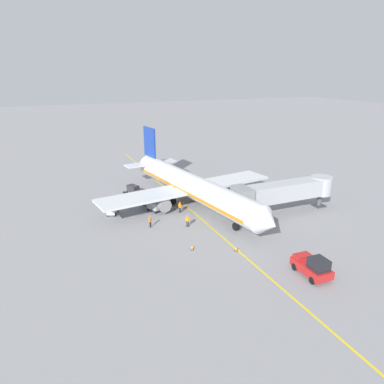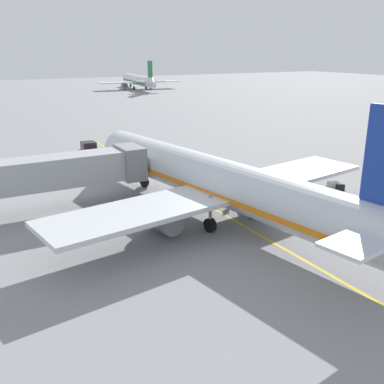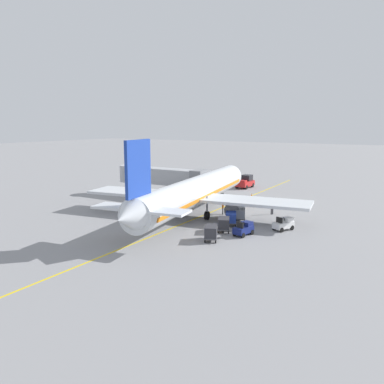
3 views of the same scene
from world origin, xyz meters
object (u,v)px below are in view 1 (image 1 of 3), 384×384
Objects in this scene: safety_cone_nose_left at (236,249)px; baggage_tug_trailing at (126,198)px; pushback_tractor at (313,266)px; baggage_tug_lead at (112,210)px; baggage_cart_front at (154,206)px; ground_crew_loader at (150,221)px; baggage_cart_tail_end at (133,189)px; baggage_cart_second_in_train at (149,200)px; safety_cone_nose_right at (192,248)px; jet_bridge at (285,191)px; ground_crew_marshaller at (188,220)px; parked_airliner at (191,186)px; ground_crew_wing_walker at (180,207)px; baggage_cart_third_in_train at (141,195)px.

baggage_tug_trailing is at bearing -69.51° from safety_cone_nose_left.
baggage_tug_lead is at bearing -58.04° from pushback_tractor.
ground_crew_loader is (2.30, 5.44, 0.00)m from baggage_cart_front.
baggage_cart_tail_end is (10.61, -33.41, -0.15)m from pushback_tractor.
baggage_cart_front is 1.00× the size of baggage_cart_second_in_train.
pushback_tractor reaches higher than safety_cone_nose_right.
jet_bridge reaches higher than safety_cone_nose_left.
ground_crew_loader is (-0.74, 11.12, 0.24)m from baggage_tug_trailing.
baggage_tug_trailing is (21.09, -13.97, -2.75)m from jet_bridge.
baggage_tug_lead is at bearing 11.35° from baggage_cart_second_in_train.
baggage_tug_lead is 1.03× the size of baggage_tug_trailing.
ground_crew_marshaller is (15.54, -0.99, -2.51)m from jet_bridge.
ground_crew_wing_walker is at bearing 39.97° from parked_airliner.
safety_cone_nose_left is at bearing 85.75° from parked_airliner.
baggage_cart_third_in_train is 3.84m from baggage_cart_tail_end.
ground_crew_marshaller is at bearing -108.06° from safety_cone_nose_right.
safety_cone_nose_right is (9.30, -10.29, -0.81)m from pushback_tractor.
parked_airliner is 6.73m from baggage_cart_front.
baggage_tug_trailing is 1.59× the size of ground_crew_marshaller.
jet_bridge is at bearing -162.83° from safety_cone_nose_right.
baggage_cart_second_in_train is 1.72× the size of ground_crew_marshaller.
baggage_cart_third_in_train is at bearing -87.29° from safety_cone_nose_right.
pushback_tractor is 1.61× the size of baggage_tug_lead.
ground_crew_marshaller reaches higher than baggage_cart_front.
ground_crew_marshaller is at bearing -3.65° from jet_bridge.
baggage_tug_lead is at bearing -57.30° from safety_cone_nose_left.
baggage_tug_lead is 0.95× the size of baggage_cart_third_in_train.
ground_crew_loader is at bearing -55.32° from safety_cone_nose_left.
safety_cone_nose_left is at bearing 110.49° from baggage_tug_trailing.
ground_crew_loader reaches higher than safety_cone_nose_right.
baggage_cart_second_in_train is at bearing 97.50° from baggage_cart_tail_end.
jet_bridge is 10.11× the size of ground_crew_loader.
parked_airliner reaches higher than baggage_cart_tail_end.
ground_crew_wing_walker is at bearing 117.35° from baggage_cart_third_in_train.
safety_cone_nose_left is at bearing 104.51° from baggage_cart_third_in_train.
baggage_tug_trailing is 11.15m from ground_crew_loader.
baggage_cart_third_in_train is at bearing -84.77° from baggage_cart_front.
pushback_tractor is 2.64× the size of ground_crew_wing_walker.
safety_cone_nose_right is at bearing 17.17° from jet_bridge.
baggage_cart_tail_end is 4.94× the size of safety_cone_nose_left.
ground_crew_marshaller reaches higher than safety_cone_nose_left.
baggage_cart_second_in_train and baggage_cart_tail_end have the same top height.
pushback_tractor is 35.05m from baggage_cart_tail_end.
ground_crew_wing_walker is at bearing -149.60° from ground_crew_loader.
parked_airliner reaches higher than jet_bridge.
parked_airliner reaches higher than baggage_cart_second_in_train.
baggage_cart_front is at bearing -72.45° from safety_cone_nose_left.
ground_crew_marshaller reaches higher than safety_cone_nose_right.
baggage_tug_lead is at bearing -66.56° from safety_cone_nose_right.
baggage_cart_third_in_train is 8.58m from ground_crew_wing_walker.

